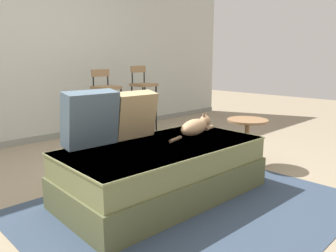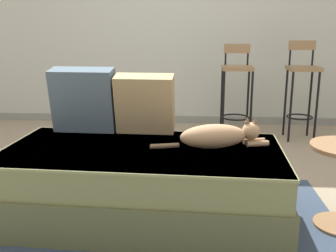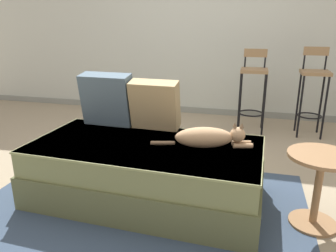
{
  "view_description": "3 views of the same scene",
  "coord_description": "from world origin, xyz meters",
  "px_view_note": "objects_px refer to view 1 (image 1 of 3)",
  "views": [
    {
      "loc": [
        -1.85,
        -2.32,
        1.17
      ],
      "look_at": [
        0.15,
        -0.3,
        0.58
      ],
      "focal_mm": 35.0,
      "sensor_mm": 36.0,
      "label": 1
    },
    {
      "loc": [
        0.33,
        -2.71,
        1.19
      ],
      "look_at": [
        0.15,
        -0.3,
        0.58
      ],
      "focal_mm": 42.0,
      "sensor_mm": 36.0,
      "label": 2
    },
    {
      "loc": [
        0.75,
        -2.59,
        1.34
      ],
      "look_at": [
        0.15,
        -0.3,
        0.58
      ],
      "focal_mm": 35.0,
      "sensor_mm": 36.0,
      "label": 3
    }
  ],
  "objects_px": {
    "couch": "(164,170)",
    "cat": "(196,127)",
    "throw_pillow_corner": "(90,119)",
    "bar_stool_near_window": "(106,99)",
    "throw_pillow_middle": "(134,115)",
    "bar_stool_by_doorway": "(143,94)",
    "side_table": "(247,136)"
  },
  "relations": [
    {
      "from": "cat",
      "to": "bar_stool_near_window",
      "type": "bearing_deg",
      "value": 81.39
    },
    {
      "from": "couch",
      "to": "bar_stool_by_doorway",
      "type": "relative_size",
      "value": 1.69
    },
    {
      "from": "couch",
      "to": "cat",
      "type": "relative_size",
      "value": 2.4
    },
    {
      "from": "couch",
      "to": "throw_pillow_corner",
      "type": "bearing_deg",
      "value": 141.57
    },
    {
      "from": "bar_stool_by_doorway",
      "to": "throw_pillow_middle",
      "type": "bearing_deg",
      "value": -132.58
    },
    {
      "from": "side_table",
      "to": "throw_pillow_corner",
      "type": "bearing_deg",
      "value": 166.12
    },
    {
      "from": "side_table",
      "to": "bar_stool_by_doorway",
      "type": "bearing_deg",
      "value": 83.64
    },
    {
      "from": "couch",
      "to": "cat",
      "type": "bearing_deg",
      "value": 5.78
    },
    {
      "from": "throw_pillow_corner",
      "to": "bar_stool_near_window",
      "type": "distance_m",
      "value": 2.0
    },
    {
      "from": "cat",
      "to": "bar_stool_near_window",
      "type": "xyz_separation_m",
      "value": [
        0.29,
        1.91,
        0.07
      ]
    },
    {
      "from": "couch",
      "to": "cat",
      "type": "xyz_separation_m",
      "value": [
        0.47,
        0.05,
        0.3
      ]
    },
    {
      "from": "cat",
      "to": "side_table",
      "type": "height_order",
      "value": "cat"
    },
    {
      "from": "throw_pillow_corner",
      "to": "throw_pillow_middle",
      "type": "distance_m",
      "value": 0.44
    },
    {
      "from": "cat",
      "to": "bar_stool_by_doorway",
      "type": "relative_size",
      "value": 0.7
    },
    {
      "from": "bar_stool_near_window",
      "to": "throw_pillow_corner",
      "type": "bearing_deg",
      "value": -127.56
    },
    {
      "from": "throw_pillow_middle",
      "to": "side_table",
      "type": "xyz_separation_m",
      "value": [
        1.25,
        -0.4,
        -0.33
      ]
    },
    {
      "from": "bar_stool_by_doorway",
      "to": "cat",
      "type": "bearing_deg",
      "value": -117.14
    },
    {
      "from": "couch",
      "to": "throw_pillow_middle",
      "type": "distance_m",
      "value": 0.56
    },
    {
      "from": "cat",
      "to": "couch",
      "type": "bearing_deg",
      "value": -174.22
    },
    {
      "from": "couch",
      "to": "throw_pillow_corner",
      "type": "distance_m",
      "value": 0.75
    },
    {
      "from": "throw_pillow_middle",
      "to": "side_table",
      "type": "height_order",
      "value": "throw_pillow_middle"
    },
    {
      "from": "throw_pillow_middle",
      "to": "bar_stool_by_doorway",
      "type": "height_order",
      "value": "bar_stool_by_doorway"
    },
    {
      "from": "bar_stool_by_doorway",
      "to": "side_table",
      "type": "height_order",
      "value": "bar_stool_by_doorway"
    },
    {
      "from": "throw_pillow_corner",
      "to": "bar_stool_near_window",
      "type": "height_order",
      "value": "bar_stool_near_window"
    },
    {
      "from": "bar_stool_by_doorway",
      "to": "side_table",
      "type": "bearing_deg",
      "value": -96.36
    },
    {
      "from": "cat",
      "to": "bar_stool_by_doorway",
      "type": "distance_m",
      "value": 2.15
    },
    {
      "from": "couch",
      "to": "throw_pillow_middle",
      "type": "bearing_deg",
      "value": 94.86
    },
    {
      "from": "throw_pillow_corner",
      "to": "bar_stool_by_doorway",
      "type": "height_order",
      "value": "bar_stool_by_doorway"
    },
    {
      "from": "couch",
      "to": "cat",
      "type": "distance_m",
      "value": 0.56
    },
    {
      "from": "bar_stool_near_window",
      "to": "side_table",
      "type": "height_order",
      "value": "bar_stool_near_window"
    },
    {
      "from": "throw_pillow_middle",
      "to": "bar_stool_near_window",
      "type": "relative_size",
      "value": 0.42
    },
    {
      "from": "couch",
      "to": "throw_pillow_middle",
      "type": "xyz_separation_m",
      "value": [
        -0.03,
        0.35,
        0.44
      ]
    }
  ]
}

